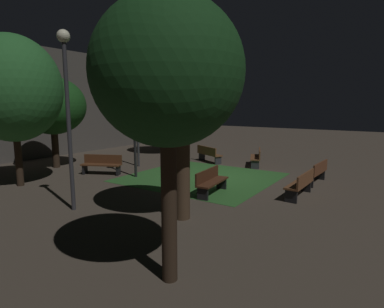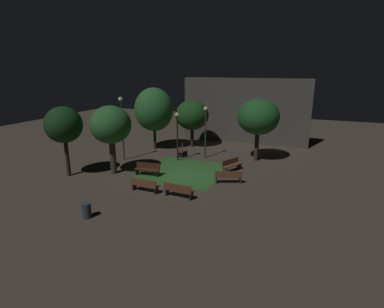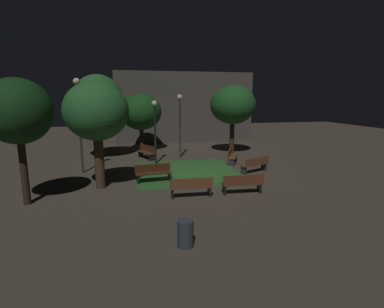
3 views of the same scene
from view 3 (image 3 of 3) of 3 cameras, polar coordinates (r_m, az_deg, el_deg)
name	(u,v)px [view 3 (image 3 of 3)]	position (r m, az deg, el deg)	size (l,w,h in m)	color
ground_plane	(198,174)	(16.23, 1.20, -3.99)	(60.00, 60.00, 0.00)	#473D33
grass_lawn	(186,171)	(16.85, -1.10, -3.41)	(5.74, 5.99, 0.01)	#2D6028
bench_lawn_edge	(191,187)	(12.45, -0.15, -6.35)	(1.81, 0.53, 0.88)	brown
bench_by_lamp	(243,183)	(13.10, 9.79, -5.63)	(1.83, 0.59, 0.88)	brown
bench_near_trees	(232,156)	(19.10, 7.68, -0.32)	(1.22, 1.83, 0.88)	brown
bench_front_right	(147,152)	(20.49, -8.70, 0.42)	(1.19, 1.83, 0.88)	#512D19
bench_path_side	(153,172)	(14.90, -7.51, -3.53)	(1.84, 0.66, 0.88)	#422314
bench_front_left	(255,164)	(16.92, 12.15, -1.94)	(1.85, 1.12, 0.88)	brown
tree_right_canopy	(17,112)	(12.91, -30.76, 7.00)	(2.53, 2.53, 4.92)	#2D2116
tree_back_left	(233,105)	(22.29, 7.91, 9.41)	(3.36, 3.36, 5.09)	#38281C
tree_lawn_side	(141,112)	(23.34, -9.89, 8.04)	(3.18, 3.18, 4.49)	#2D2116
tree_back_right	(96,112)	(13.94, -18.06, 7.74)	(2.87, 2.87, 4.92)	#423021
tree_near_wall	(98,104)	(21.28, -17.73, 9.18)	(3.56, 3.56, 5.71)	#2D2116
lamp_post_path_center	(155,120)	(18.59, -7.22, 6.48)	(0.36, 0.36, 3.99)	black
lamp_post_plaza_east	(79,111)	(17.20, -21.14, 7.82)	(0.36, 0.36, 5.19)	#333338
lamp_post_near_wall	(180,115)	(20.36, -2.37, 7.57)	(0.36, 0.36, 4.37)	#333338
trash_bin	(185,234)	(8.61, -1.29, -15.19)	(0.47, 0.47, 0.78)	#2D3842
building_wall_backdrop	(185,108)	(27.40, -1.27, 8.94)	(12.69, 0.80, 6.44)	#4C4742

